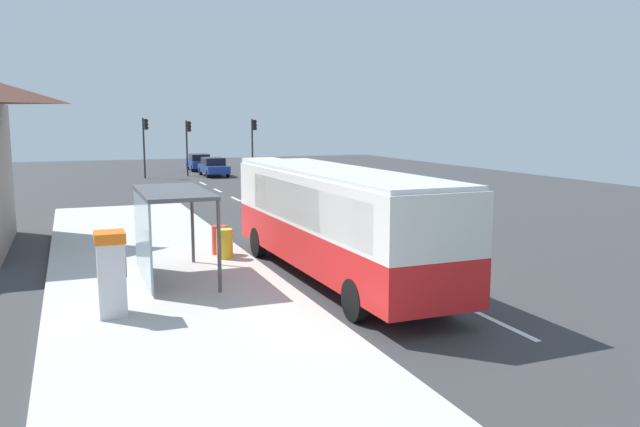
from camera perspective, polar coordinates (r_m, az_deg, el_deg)
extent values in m
cube|color=#38383A|center=(32.91, -5.81, 0.23)|extent=(56.00, 92.00, 0.04)
cube|color=beige|center=(20.05, -14.26, -4.92)|extent=(6.20, 30.00, 0.18)
cube|color=silver|center=(15.21, 16.20, -9.59)|extent=(0.16, 2.20, 0.01)
cube|color=silver|center=(19.24, 7.09, -5.54)|extent=(0.16, 2.20, 0.01)
cube|color=silver|center=(23.65, 1.32, -2.86)|extent=(0.16, 2.20, 0.01)
cube|color=silver|center=(28.26, -2.59, -1.02)|extent=(0.16, 2.20, 0.01)
cube|color=silver|center=(32.98, -5.39, 0.30)|extent=(0.16, 2.20, 0.01)
cube|color=silver|center=(37.77, -7.48, 1.29)|extent=(0.16, 2.20, 0.01)
cube|color=silver|center=(42.61, -9.11, 2.05)|extent=(0.16, 2.20, 0.01)
cube|color=silver|center=(47.48, -10.40, 2.65)|extent=(0.16, 2.20, 0.01)
cube|color=red|center=(18.44, 1.37, -2.68)|extent=(2.72, 11.05, 1.15)
cube|color=silver|center=(18.24, 1.38, 1.33)|extent=(2.72, 11.05, 1.45)
cube|color=silver|center=(18.16, 1.39, 3.76)|extent=(2.59, 10.82, 0.12)
cube|color=black|center=(23.31, -4.05, 2.66)|extent=(2.30, 0.17, 1.22)
cube|color=black|center=(17.33, -1.61, 0.72)|extent=(0.25, 8.58, 1.10)
cylinder|color=black|center=(21.76, -5.53, -2.56)|extent=(0.30, 1.01, 1.00)
cylinder|color=black|center=(22.51, -0.02, -2.15)|extent=(0.30, 1.01, 1.00)
cylinder|color=black|center=(14.85, 3.16, -7.71)|extent=(0.30, 1.01, 1.00)
cylinder|color=black|center=(15.92, 10.56, -6.73)|extent=(0.30, 1.01, 1.00)
cube|color=white|center=(37.40, -4.33, 3.29)|extent=(2.20, 5.27, 1.96)
cube|color=black|center=(37.37, -4.34, 3.80)|extent=(2.16, 3.20, 0.44)
cylinder|color=black|center=(35.95, -1.91, 1.53)|extent=(0.25, 0.69, 0.68)
cylinder|color=black|center=(35.33, -4.62, 1.39)|extent=(0.25, 0.69, 0.68)
cylinder|color=black|center=(39.67, -4.04, 2.16)|extent=(0.25, 0.69, 0.68)
cylinder|color=black|center=(39.11, -6.53, 2.04)|extent=(0.25, 0.69, 0.68)
cube|color=navy|center=(53.46, -9.44, 3.96)|extent=(1.81, 4.40, 0.60)
cube|color=black|center=(53.61, -9.50, 4.62)|extent=(1.59, 2.38, 0.60)
cylinder|color=black|center=(52.20, -8.21, 3.56)|extent=(0.20, 0.64, 0.64)
cylinder|color=black|center=(51.86, -9.98, 3.48)|extent=(0.20, 0.64, 0.64)
cylinder|color=black|center=(55.12, -8.92, 3.79)|extent=(0.20, 0.64, 0.64)
cylinder|color=black|center=(54.79, -10.60, 3.72)|extent=(0.20, 0.64, 0.64)
cube|color=navy|center=(59.73, -10.72, 4.38)|extent=(1.96, 4.46, 0.60)
cube|color=black|center=(59.50, -10.71, 4.94)|extent=(1.67, 2.43, 0.60)
cylinder|color=black|center=(61.12, -11.69, 4.16)|extent=(0.22, 0.65, 0.64)
cylinder|color=black|center=(61.36, -10.17, 4.21)|extent=(0.22, 0.65, 0.64)
cylinder|color=black|center=(58.16, -11.29, 3.96)|extent=(0.22, 0.65, 0.64)
cylinder|color=black|center=(58.41, -9.70, 4.02)|extent=(0.22, 0.65, 0.64)
cube|color=silver|center=(15.30, -18.07, -5.58)|extent=(0.60, 0.70, 1.70)
cube|color=orange|center=(15.10, -18.23, -2.00)|extent=(0.66, 0.76, 0.24)
cube|color=black|center=(15.26, -16.95, -4.52)|extent=(0.03, 0.36, 0.44)
cylinder|color=yellow|center=(20.83, -8.49, -2.67)|extent=(0.52, 0.52, 0.95)
cylinder|color=red|center=(21.50, -8.91, -2.33)|extent=(0.52, 0.52, 0.95)
cylinder|color=#2D2D2D|center=(53.37, -6.04, 5.87)|extent=(0.14, 0.14, 4.68)
cube|color=black|center=(53.38, -5.84, 7.85)|extent=(0.24, 0.28, 0.84)
sphere|color=red|center=(53.41, -5.72, 8.15)|extent=(0.16, 0.16, 0.16)
sphere|color=#3C2C03|center=(53.41, -5.72, 7.85)|extent=(0.16, 0.16, 0.16)
sphere|color=black|center=(53.41, -5.71, 7.55)|extent=(0.16, 0.16, 0.16)
cylinder|color=#2D2D2D|center=(52.56, -15.40, 5.62)|extent=(0.14, 0.14, 4.75)
cube|color=black|center=(52.53, -15.24, 7.67)|extent=(0.24, 0.28, 0.84)
sphere|color=red|center=(52.54, -15.12, 7.98)|extent=(0.16, 0.16, 0.16)
sphere|color=#3C2C03|center=(52.55, -15.11, 7.68)|extent=(0.16, 0.16, 0.16)
sphere|color=black|center=(52.55, -15.10, 7.37)|extent=(0.16, 0.16, 0.16)
cylinder|color=#2D2D2D|center=(53.83, -11.77, 5.70)|extent=(0.14, 0.14, 4.56)
cube|color=black|center=(53.82, -11.59, 7.60)|extent=(0.24, 0.28, 0.84)
sphere|color=#360606|center=(53.84, -11.47, 7.90)|extent=(0.16, 0.16, 0.16)
sphere|color=#3C2C03|center=(53.84, -11.46, 7.60)|extent=(0.16, 0.16, 0.16)
sphere|color=green|center=(53.84, -11.45, 7.30)|extent=(0.16, 0.16, 0.16)
cube|color=#4C4C51|center=(18.13, -12.99, 1.89)|extent=(1.80, 4.00, 0.10)
cube|color=#8CA5B2|center=(18.20, -15.51, -2.00)|extent=(0.06, 3.80, 2.30)
cylinder|color=#4C4C51|center=(16.61, -8.97, -2.87)|extent=(0.10, 0.10, 2.44)
cylinder|color=#4C4C51|center=(20.29, -11.29, -0.90)|extent=(0.10, 0.10, 2.44)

